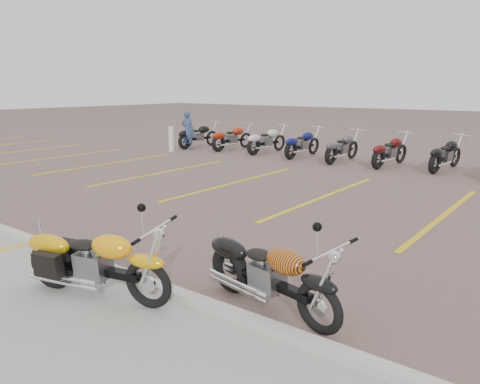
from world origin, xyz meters
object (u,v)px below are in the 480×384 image
object	(u,v)px
flame_cruiser	(269,276)
bollard	(171,139)
person_a	(188,130)
yellow_cruiser	(95,264)

from	to	relation	value
flame_cruiser	bollard	bearing A→B (deg)	151.12
flame_cruiser	bollard	size ratio (longest dim) A/B	2.01
flame_cruiser	person_a	distance (m)	14.60
flame_cruiser	bollard	world-z (taller)	bollard
bollard	flame_cruiser	bearing A→B (deg)	-39.96
yellow_cruiser	flame_cruiser	size ratio (longest dim) A/B	1.02
yellow_cruiser	bollard	xyz separation A→B (m)	(-8.89, 10.03, 0.07)
person_a	bollard	world-z (taller)	person_a
flame_cruiser	yellow_cruiser	bearing A→B (deg)	-140.48
flame_cruiser	bollard	distance (m)	14.04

